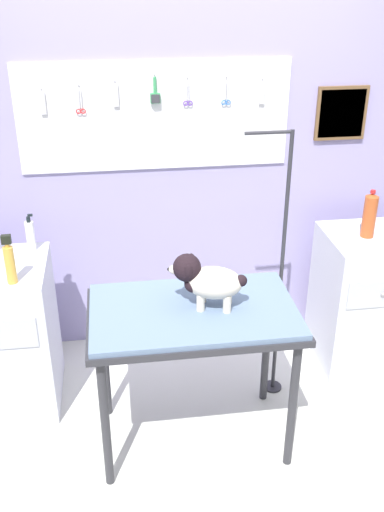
% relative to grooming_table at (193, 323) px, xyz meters
% --- Properties ---
extents(ground, '(4.40, 4.00, 0.04)m').
position_rel_grooming_table_xyz_m(ground, '(0.08, -0.24, -0.76)').
color(ground, silver).
extents(rear_wall_panel, '(4.00, 0.11, 2.30)m').
position_rel_grooming_table_xyz_m(rear_wall_panel, '(0.08, 1.04, 0.42)').
color(rear_wall_panel, '#9A91C3').
rests_on(rear_wall_panel, ground).
extents(grooming_table, '(1.04, 0.63, 0.83)m').
position_rel_grooming_table_xyz_m(grooming_table, '(0.00, 0.00, 0.00)').
color(grooming_table, '#2D2D33').
rests_on(grooming_table, ground).
extents(grooming_arm, '(0.29, 0.11, 1.60)m').
position_rel_grooming_table_xyz_m(grooming_arm, '(0.53, 0.34, 0.00)').
color(grooming_arm, '#2D2D33').
rests_on(grooming_arm, ground).
extents(dog, '(0.37, 0.24, 0.28)m').
position_rel_grooming_table_xyz_m(dog, '(0.06, 0.01, 0.23)').
color(dog, beige).
rests_on(dog, grooming_table).
extents(cabinet_right, '(0.68, 0.54, 0.88)m').
position_rel_grooming_table_xyz_m(cabinet_right, '(1.23, 0.58, -0.30)').
color(cabinet_right, silver).
rests_on(cabinet_right, ground).
extents(conditioner_bottle, '(0.05, 0.05, 0.26)m').
position_rel_grooming_table_xyz_m(conditioner_bottle, '(-0.89, 0.29, 0.25)').
color(conditioner_bottle, gold).
rests_on(conditioner_bottle, counter_left).
extents(shampoo_bottle, '(0.05, 0.05, 0.22)m').
position_rel_grooming_table_xyz_m(shampoo_bottle, '(-0.83, 0.66, 0.23)').
color(shampoo_bottle, white).
rests_on(shampoo_bottle, counter_left).
extents(soda_bottle, '(0.08, 0.08, 0.29)m').
position_rel_grooming_table_xyz_m(soda_bottle, '(1.12, 0.58, 0.27)').
color(soda_bottle, '#B94F23').
rests_on(soda_bottle, cabinet_right).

